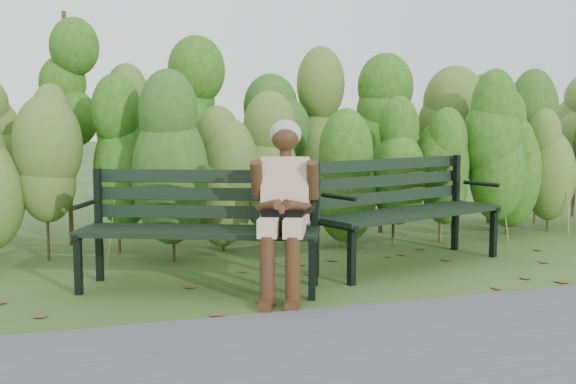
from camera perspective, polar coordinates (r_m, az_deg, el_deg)
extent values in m
plane|color=#2B4F1C|center=(6.00, 0.99, -7.48)|extent=(80.00, 80.00, 0.00)
cube|color=#474749|center=(4.06, 11.02, -14.30)|extent=(60.00, 2.50, 0.01)
cylinder|color=#47381E|center=(6.92, -19.65, -2.63)|extent=(0.03, 0.03, 0.80)
ellipsoid|color=#1E5A12|center=(6.86, -19.84, 2.66)|extent=(0.64, 0.64, 1.44)
cylinder|color=#47381E|center=(6.92, -14.58, -2.47)|extent=(0.03, 0.03, 0.80)
ellipsoid|color=#1E5A12|center=(6.86, -14.73, 2.82)|extent=(0.64, 0.64, 1.44)
cylinder|color=#47381E|center=(6.98, -9.55, -2.30)|extent=(0.03, 0.03, 0.80)
ellipsoid|color=#1E5A12|center=(6.91, -9.65, 2.96)|extent=(0.64, 0.64, 1.44)
cylinder|color=#47381E|center=(7.08, -4.64, -2.11)|extent=(0.03, 0.03, 0.80)
ellipsoid|color=#1E5A12|center=(7.02, -4.68, 3.07)|extent=(0.64, 0.64, 1.44)
cylinder|color=#47381E|center=(7.24, 0.10, -1.91)|extent=(0.03, 0.03, 0.80)
ellipsoid|color=#1E5A12|center=(7.17, 0.10, 3.16)|extent=(0.64, 0.64, 1.44)
cylinder|color=#47381E|center=(7.44, 4.61, -1.71)|extent=(0.03, 0.03, 0.80)
ellipsoid|color=#1E5A12|center=(7.38, 4.65, 3.22)|extent=(0.64, 0.64, 1.44)
cylinder|color=#47381E|center=(7.68, 8.85, -1.51)|extent=(0.03, 0.03, 0.80)
ellipsoid|color=#1E5A12|center=(7.63, 8.93, 3.26)|extent=(0.64, 0.64, 1.44)
cylinder|color=#47381E|center=(7.97, 12.81, -1.31)|extent=(0.03, 0.03, 0.80)
ellipsoid|color=#1E5A12|center=(7.91, 12.92, 3.29)|extent=(0.64, 0.64, 1.44)
cylinder|color=#47381E|center=(8.29, 16.48, -1.13)|extent=(0.03, 0.03, 0.80)
ellipsoid|color=#1E5A12|center=(8.24, 16.61, 3.29)|extent=(0.64, 0.64, 1.44)
cylinder|color=#47381E|center=(8.64, 19.86, -0.96)|extent=(0.03, 0.03, 0.80)
ellipsoid|color=#1E5A12|center=(8.59, 20.01, 3.28)|extent=(0.64, 0.64, 1.44)
cylinder|color=#47381E|center=(9.02, 22.96, -0.79)|extent=(0.03, 0.03, 0.80)
ellipsoid|color=#1E5A12|center=(8.97, 23.14, 3.27)|extent=(0.64, 0.64, 1.44)
cylinder|color=#47381E|center=(7.89, -17.78, -0.43)|extent=(0.04, 0.04, 1.10)
ellipsoid|color=#2A531C|center=(7.84, -17.99, 5.97)|extent=(0.70, 0.70, 1.98)
cylinder|color=#47381E|center=(7.92, -12.22, -0.26)|extent=(0.04, 0.04, 1.10)
ellipsoid|color=#2A531C|center=(7.87, -12.36, 6.12)|extent=(0.70, 0.70, 1.98)
cylinder|color=#47381E|center=(8.02, -6.74, -0.08)|extent=(0.04, 0.04, 1.10)
ellipsoid|color=#2A531C|center=(7.97, -6.82, 6.22)|extent=(0.70, 0.70, 1.98)
cylinder|color=#47381E|center=(8.19, -1.45, 0.09)|extent=(0.04, 0.04, 1.10)
ellipsoid|color=#2A531C|center=(8.15, -1.47, 6.26)|extent=(0.70, 0.70, 1.98)
cylinder|color=#47381E|center=(8.43, 3.58, 0.26)|extent=(0.04, 0.04, 1.10)
ellipsoid|color=#2A531C|center=(8.39, 3.62, 6.25)|extent=(0.70, 0.70, 1.98)
cylinder|color=#47381E|center=(8.73, 8.30, 0.41)|extent=(0.04, 0.04, 1.10)
ellipsoid|color=#2A531C|center=(8.69, 8.39, 6.19)|extent=(0.70, 0.70, 1.98)
cylinder|color=#47381E|center=(9.09, 12.68, 0.54)|extent=(0.04, 0.04, 1.10)
ellipsoid|color=#2A531C|center=(9.04, 12.81, 6.10)|extent=(0.70, 0.70, 1.98)
cylinder|color=#47381E|center=(9.49, 16.71, 0.67)|extent=(0.04, 0.04, 1.10)
ellipsoid|color=#2A531C|center=(9.45, 16.87, 5.99)|extent=(0.70, 0.70, 1.98)
cylinder|color=#47381E|center=(9.94, 20.39, 0.78)|extent=(0.04, 0.04, 1.10)
ellipsoid|color=#2A531C|center=(9.90, 20.58, 5.85)|extent=(0.70, 0.70, 1.98)
cube|color=brown|center=(5.38, -11.00, -9.19)|extent=(0.07, 0.09, 0.01)
cube|color=brown|center=(5.77, -0.18, -8.01)|extent=(0.09, 0.10, 0.01)
cube|color=brown|center=(7.19, 15.18, -5.39)|extent=(0.11, 0.11, 0.01)
cube|color=brown|center=(6.60, -22.34, -6.66)|extent=(0.10, 0.08, 0.01)
cube|color=brown|center=(5.87, 2.43, -7.77)|extent=(0.11, 0.10, 0.01)
cube|color=brown|center=(6.71, -8.89, -6.07)|extent=(0.08, 0.10, 0.01)
cube|color=brown|center=(6.40, -7.11, -6.65)|extent=(0.10, 0.11, 0.01)
cube|color=brown|center=(5.03, -23.22, -10.65)|extent=(0.10, 0.09, 0.01)
cube|color=brown|center=(6.36, 9.78, -6.77)|extent=(0.11, 0.11, 0.01)
cube|color=brown|center=(7.04, 10.31, -5.52)|extent=(0.11, 0.11, 0.01)
cube|color=brown|center=(6.71, 16.82, -6.25)|extent=(0.11, 0.11, 0.01)
cube|color=brown|center=(7.56, 15.12, -4.83)|extent=(0.11, 0.11, 0.01)
cube|color=brown|center=(5.27, 2.84, -9.38)|extent=(0.11, 0.11, 0.01)
cube|color=brown|center=(4.67, -11.26, -11.59)|extent=(0.11, 0.11, 0.01)
cube|color=brown|center=(6.67, -16.12, -6.30)|extent=(0.11, 0.10, 0.01)
cube|color=brown|center=(7.36, 22.48, -5.38)|extent=(0.11, 0.11, 0.01)
cube|color=brown|center=(5.24, 9.67, -9.56)|extent=(0.10, 0.08, 0.01)
cube|color=brown|center=(6.77, 17.98, -6.20)|extent=(0.08, 0.10, 0.01)
cube|color=brown|center=(7.91, 15.45, -4.35)|extent=(0.11, 0.10, 0.01)
cube|color=brown|center=(5.84, 7.58, -7.89)|extent=(0.10, 0.08, 0.01)
cube|color=brown|center=(6.36, -16.92, -6.94)|extent=(0.09, 0.07, 0.01)
cube|color=brown|center=(7.29, 8.86, -5.08)|extent=(0.10, 0.08, 0.01)
cube|color=brown|center=(6.36, -5.04, -6.70)|extent=(0.11, 0.11, 0.01)
cube|color=brown|center=(5.98, -8.04, -7.56)|extent=(0.11, 0.11, 0.01)
cube|color=black|center=(5.41, -8.03, -3.70)|extent=(1.88, 0.86, 0.04)
cube|color=black|center=(5.54, -7.71, -3.45)|extent=(1.88, 0.86, 0.04)
cube|color=black|center=(5.67, -7.40, -3.23)|extent=(1.88, 0.86, 0.04)
cube|color=black|center=(5.81, -7.11, -3.01)|extent=(1.88, 0.86, 0.04)
cube|color=black|center=(5.89, -6.92, -1.69)|extent=(1.86, 0.80, 0.12)
cube|color=black|center=(5.88, -6.91, -0.18)|extent=(1.86, 0.80, 0.12)
cube|color=black|center=(5.89, -6.89, 1.33)|extent=(1.86, 0.80, 0.12)
cube|color=black|center=(5.73, -17.34, -5.89)|extent=(0.07, 0.07, 0.50)
cube|color=black|center=(6.12, -15.74, -2.72)|extent=(0.07, 0.07, 0.99)
cube|color=black|center=(5.89, -16.60, -3.31)|extent=(0.26, 0.53, 0.04)
cylinder|color=black|center=(5.80, -16.87, -1.03)|extent=(0.19, 0.40, 0.04)
cube|color=black|center=(5.31, 2.04, -6.54)|extent=(0.07, 0.07, 0.50)
cube|color=black|center=(5.73, 2.30, -3.08)|extent=(0.07, 0.07, 0.99)
cube|color=black|center=(5.49, 2.17, -3.73)|extent=(0.26, 0.53, 0.04)
cylinder|color=black|center=(5.39, 2.15, -1.30)|extent=(0.19, 0.40, 0.04)
cube|color=black|center=(6.47, 11.82, -1.95)|extent=(1.99, 0.83, 0.05)
cube|color=black|center=(6.56, 10.88, -1.82)|extent=(1.99, 0.83, 0.05)
cube|color=black|center=(6.66, 9.96, -1.69)|extent=(1.99, 0.83, 0.05)
cube|color=black|center=(6.75, 9.07, -1.56)|extent=(1.99, 0.83, 0.05)
cube|color=black|center=(6.81, 8.44, -0.41)|extent=(1.97, 0.77, 0.12)
cube|color=black|center=(6.81, 8.36, 0.95)|extent=(1.97, 0.77, 0.12)
cube|color=black|center=(6.81, 8.27, 2.31)|extent=(1.97, 0.77, 0.12)
cube|color=black|center=(5.80, 5.41, -5.37)|extent=(0.07, 0.07, 0.52)
cube|color=black|center=(6.12, 2.30, -2.28)|extent=(0.07, 0.07, 1.03)
cube|color=black|center=(5.93, 3.93, -2.79)|extent=(0.25, 0.56, 0.05)
cylinder|color=black|center=(5.85, 4.32, -0.41)|extent=(0.19, 0.42, 0.04)
cube|color=black|center=(7.26, 17.01, -3.27)|extent=(0.07, 0.07, 0.52)
cube|color=black|center=(7.52, 14.02, -0.88)|extent=(0.07, 0.07, 1.03)
cube|color=black|center=(7.37, 15.62, -1.25)|extent=(0.25, 0.56, 0.05)
cylinder|color=black|center=(7.30, 16.03, 0.67)|extent=(0.19, 0.42, 0.04)
cube|color=beige|center=(5.27, -1.54, -2.83)|extent=(0.31, 0.48, 0.14)
cube|color=beige|center=(5.25, 0.57, -2.86)|extent=(0.31, 0.48, 0.14)
cylinder|color=#422715|center=(5.15, -1.76, -6.70)|extent=(0.15, 0.15, 0.54)
cylinder|color=#422715|center=(5.13, 0.41, -6.74)|extent=(0.15, 0.15, 0.54)
cube|color=#422715|center=(5.13, -1.86, -9.49)|extent=(0.17, 0.24, 0.06)
cube|color=#422715|center=(5.11, 0.33, -9.55)|extent=(0.17, 0.24, 0.06)
cube|color=beige|center=(5.51, -0.20, 0.17)|extent=(0.46, 0.40, 0.56)
cylinder|color=#422715|center=(5.47, -0.22, 3.18)|extent=(0.10, 0.10, 0.11)
sphere|color=#422715|center=(5.45, -0.23, 4.64)|extent=(0.23, 0.23, 0.23)
ellipsoid|color=gray|center=(5.48, -0.21, 4.93)|extent=(0.26, 0.25, 0.23)
cylinder|color=#422715|center=(5.45, -2.65, 1.06)|extent=(0.17, 0.24, 0.33)
cylinder|color=#422715|center=(5.40, 2.11, 1.02)|extent=(0.17, 0.24, 0.33)
cylinder|color=#422715|center=(5.31, -1.64, -1.23)|extent=(0.16, 0.30, 0.14)
cylinder|color=#422715|center=(5.29, 0.80, -1.26)|extent=(0.30, 0.22, 0.14)
sphere|color=#422715|center=(5.24, -0.49, -1.57)|extent=(0.12, 0.12, 0.12)
cube|color=black|center=(5.26, -0.48, -2.36)|extent=(0.35, 0.24, 0.17)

